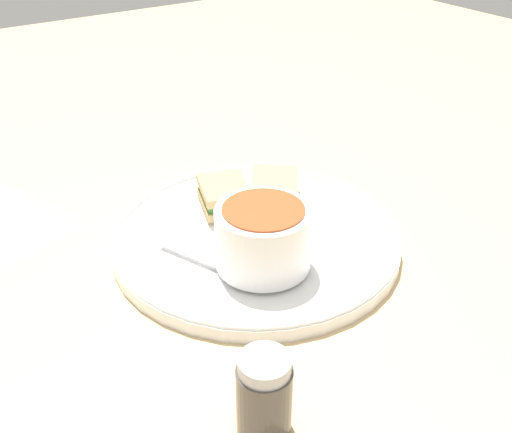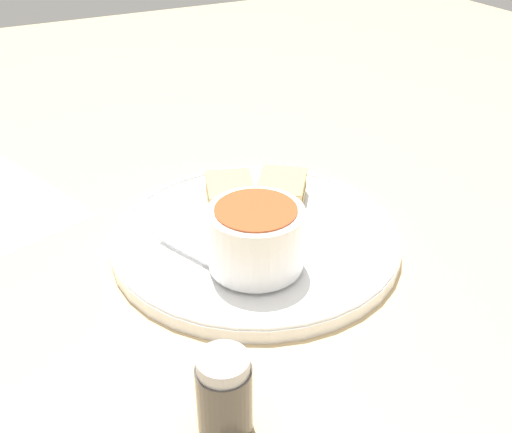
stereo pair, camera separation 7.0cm
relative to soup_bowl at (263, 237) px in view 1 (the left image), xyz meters
name	(u,v)px [view 1 (the left image)]	position (x,y,z in m)	size (l,w,h in m)	color
ground_plane	(256,244)	(-0.03, -0.06, -0.06)	(2.40, 2.40, 0.00)	#D1B27F
plate	(256,237)	(-0.03, -0.06, -0.04)	(0.34, 0.34, 0.02)	white
soup_bowl	(263,237)	(0.00, 0.00, 0.00)	(0.10, 0.10, 0.07)	white
spoon	(231,271)	(0.04, 0.00, -0.03)	(0.06, 0.12, 0.01)	silver
sandwich_half_near	(275,189)	(-0.09, -0.11, -0.02)	(0.09, 0.09, 0.03)	tan
sandwich_half_far	(226,194)	(-0.03, -0.13, -0.02)	(0.08, 0.09, 0.03)	tan
salt_shaker	(264,396)	(0.11, 0.17, -0.02)	(0.05, 0.05, 0.08)	#4C4742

